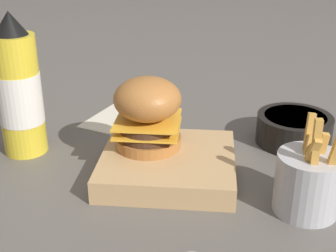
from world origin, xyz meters
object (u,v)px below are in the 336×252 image
object	(u,v)px
serving_board	(168,164)
burger	(148,112)
ketchup_bottle	(19,92)
side_bowl	(294,128)
fries_basket	(308,182)

from	to	relation	value
serving_board	burger	xyz separation A→B (m)	(-0.04, 0.03, 0.08)
ketchup_bottle	side_bowl	world-z (taller)	ketchup_bottle
serving_board	burger	size ratio (longest dim) A/B	1.81
burger	serving_board	bearing A→B (deg)	-38.08
burger	side_bowl	size ratio (longest dim) A/B	0.86
serving_board	fries_basket	distance (m)	0.22
burger	ketchup_bottle	bearing A→B (deg)	171.80
serving_board	ketchup_bottle	distance (m)	0.29
ketchup_bottle	side_bowl	distance (m)	0.50
burger	ketchup_bottle	size ratio (longest dim) A/B	0.47
burger	fries_basket	distance (m)	0.27
ketchup_bottle	side_bowl	xyz separation A→B (m)	(0.48, 0.08, -0.08)
serving_board	fries_basket	world-z (taller)	fries_basket
side_bowl	fries_basket	bearing A→B (deg)	-93.91
burger	side_bowl	distance (m)	0.29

